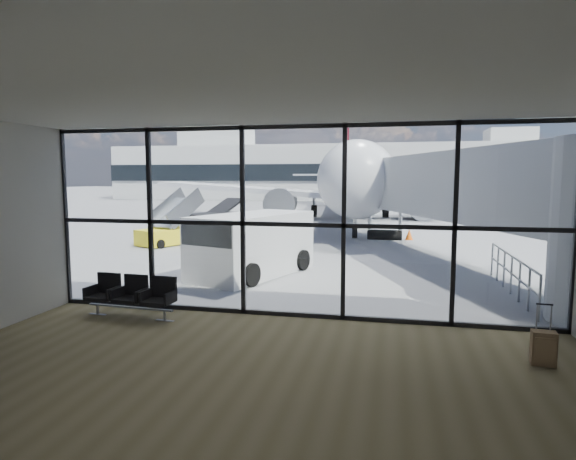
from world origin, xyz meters
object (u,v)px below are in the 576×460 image
at_px(suitcase, 544,348).
at_px(mobile_stairs, 167,234).
at_px(belt_loader, 213,220).
at_px(seating_row, 133,294).
at_px(airliner, 350,179).
at_px(service_van, 251,244).

bearing_deg(suitcase, mobile_stairs, 141.27).
bearing_deg(belt_loader, mobile_stairs, -73.73).
relative_size(seating_row, airliner, 0.06).
height_order(suitcase, airliner, airliner).
bearing_deg(mobile_stairs, belt_loader, 114.28).
bearing_deg(seating_row, airliner, 89.63).
bearing_deg(seating_row, mobile_stairs, 116.66).
xyz_separation_m(service_van, mobile_stairs, (-6.14, 6.22, -0.53)).
height_order(suitcase, service_van, service_van).
bearing_deg(belt_loader, airliner, 77.98).
distance_m(seating_row, belt_loader, 18.44).
bearing_deg(mobile_stairs, seating_row, -43.22).
bearing_deg(airliner, seating_row, -100.43).
relative_size(suitcase, belt_loader, 0.24).
height_order(seating_row, service_van, service_van).
height_order(seating_row, belt_loader, belt_loader).
bearing_deg(airliner, belt_loader, -124.19).
bearing_deg(suitcase, airliner, 105.68).
height_order(service_van, belt_loader, service_van).
xyz_separation_m(belt_loader, mobile_stairs, (0.02, -6.26, -0.13)).
bearing_deg(belt_loader, seating_row, -58.69).
bearing_deg(mobile_stairs, airliner, 94.10).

